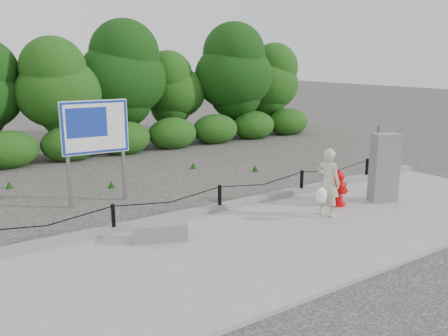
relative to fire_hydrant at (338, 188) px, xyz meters
name	(u,v)px	position (x,y,z in m)	size (l,w,h in m)	color
ground	(220,214)	(-2.52, 1.19, -0.48)	(90.00, 90.00, 0.00)	#2D2B28
sidewalk	(278,240)	(-2.52, -0.81, -0.44)	(14.00, 4.00, 0.08)	gray
curb	(218,207)	(-2.52, 1.24, -0.33)	(14.00, 0.22, 0.14)	slate
chain_barrier	(220,195)	(-2.52, 1.19, -0.03)	(10.06, 0.06, 0.60)	black
treeline	(108,82)	(-1.61, 10.09, 2.07)	(20.34, 3.62, 4.81)	black
fire_hydrant	(338,188)	(0.00, 0.00, 0.00)	(0.44, 0.45, 0.84)	#B80608
pedestrian	(328,183)	(-0.79, -0.41, 0.33)	(0.72, 0.61, 1.50)	#BBB9A0
concrete_block	(160,232)	(-4.43, 0.36, -0.24)	(1.02, 0.36, 0.33)	slate
utility_cabinet	(384,168)	(1.13, -0.39, 0.42)	(0.71, 0.57, 1.81)	gray
advertising_sign	(95,132)	(-4.50, 3.46, 1.28)	(1.56, 0.25, 2.50)	slate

